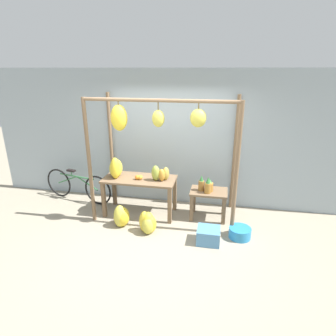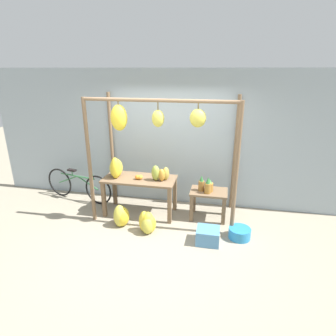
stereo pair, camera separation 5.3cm
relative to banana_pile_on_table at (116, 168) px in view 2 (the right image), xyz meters
The scene contains 14 objects.
ground_plane 1.58m from the banana_pile_on_table, 40.29° to the right, with size 20.00×20.00×0.00m, color gray.
shop_wall_back 1.31m from the banana_pile_on_table, 37.73° to the left, with size 8.00×0.08×2.80m.
stall_awning 1.18m from the banana_pile_on_table, 12.02° to the right, with size 2.68×1.22×2.33m.
display_table_main 0.56m from the banana_pile_on_table, ahead, with size 1.41×0.66×0.76m.
display_table_side 1.89m from the banana_pile_on_table, ahead, with size 0.70×0.49×0.57m.
banana_pile_on_table is the anchor object (origin of this frame).
orange_pile 0.50m from the banana_pile_on_table, ahead, with size 0.15×0.15×0.09m.
pineapple_cluster 1.79m from the banana_pile_on_table, ahead, with size 0.28×0.23×0.32m.
banana_pile_ground_left 0.95m from the banana_pile_on_table, 63.45° to the right, with size 0.37×0.38×0.43m.
banana_pile_ground_right 1.27m from the banana_pile_on_table, 38.59° to the right, with size 0.36×0.33×0.40m.
fruit_crate_white 2.18m from the banana_pile_on_table, 21.26° to the right, with size 0.38×0.35×0.26m.
blue_bucket 2.60m from the banana_pile_on_table, 11.39° to the right, with size 0.38×0.38×0.19m.
parked_bicycle 1.26m from the banana_pile_on_table, 162.09° to the left, with size 1.70×0.40×0.71m.
papaya_pile 0.89m from the banana_pile_on_table, ahead, with size 0.38×0.26×0.30m.
Camera 2 is at (1.08, -4.03, 2.78)m, focal length 30.00 mm.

